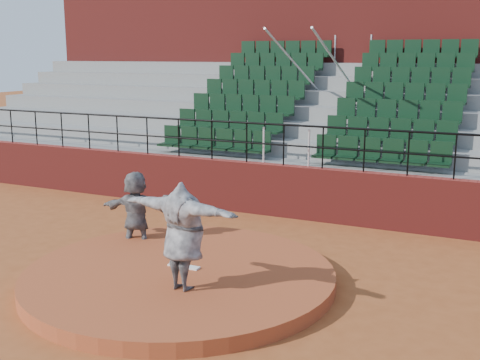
% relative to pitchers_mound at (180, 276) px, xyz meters
% --- Properties ---
extents(ground, '(90.00, 90.00, 0.00)m').
position_rel_pitchers_mound_xyz_m(ground, '(0.00, 0.00, -0.12)').
color(ground, '#994B22').
rests_on(ground, ground).
extents(pitchers_mound, '(5.50, 5.50, 0.25)m').
position_rel_pitchers_mound_xyz_m(pitchers_mound, '(0.00, 0.00, 0.00)').
color(pitchers_mound, '#A54825').
rests_on(pitchers_mound, ground).
extents(pitching_rubber, '(0.60, 0.15, 0.03)m').
position_rel_pitchers_mound_xyz_m(pitching_rubber, '(0.00, 0.15, 0.14)').
color(pitching_rubber, white).
rests_on(pitching_rubber, pitchers_mound).
extents(boundary_wall, '(24.00, 0.30, 1.30)m').
position_rel_pitchers_mound_xyz_m(boundary_wall, '(0.00, 5.00, 0.53)').
color(boundary_wall, maroon).
rests_on(boundary_wall, ground).
extents(wall_railing, '(24.04, 0.05, 1.03)m').
position_rel_pitchers_mound_xyz_m(wall_railing, '(0.00, 5.00, 1.90)').
color(wall_railing, black).
rests_on(wall_railing, boundary_wall).
extents(seating_deck, '(24.00, 5.97, 4.63)m').
position_rel_pitchers_mound_xyz_m(seating_deck, '(0.00, 8.65, 1.32)').
color(seating_deck, gray).
rests_on(seating_deck, ground).
extents(press_box_facade, '(24.00, 3.00, 7.10)m').
position_rel_pitchers_mound_xyz_m(press_box_facade, '(0.00, 12.60, 3.43)').
color(press_box_facade, maroon).
rests_on(press_box_facade, ground).
extents(pitcher, '(2.25, 0.86, 1.78)m').
position_rel_pitchers_mound_xyz_m(pitcher, '(0.51, -0.71, 1.02)').
color(pitcher, black).
rests_on(pitcher, pitchers_mound).
extents(fielder, '(1.61, 0.87, 1.66)m').
position_rel_pitchers_mound_xyz_m(fielder, '(-1.78, 1.25, 0.71)').
color(fielder, black).
rests_on(fielder, ground).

